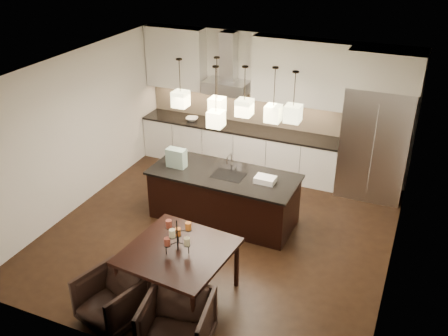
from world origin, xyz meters
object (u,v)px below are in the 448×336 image
at_px(armchair_left, 111,299).
at_px(armchair_right, 177,325).
at_px(dining_table, 179,274).
at_px(refrigerator, 375,142).
at_px(island_body, 224,198).

bearing_deg(armchair_left, armchair_right, 10.92).
bearing_deg(dining_table, armchair_left, -123.59).
xyz_separation_m(refrigerator, armchair_left, (-2.59, -4.78, -0.73)).
height_order(armchair_left, armchair_right, armchair_right).
relative_size(island_body, armchair_right, 2.97).
bearing_deg(island_body, dining_table, -82.64).
xyz_separation_m(refrigerator, island_body, (-2.21, -1.94, -0.64)).
xyz_separation_m(dining_table, armchair_left, (-0.60, -0.75, -0.05)).
height_order(dining_table, armchair_left, dining_table).
distance_m(island_body, armchair_right, 3.00).
relative_size(armchair_left, armchair_right, 0.93).
bearing_deg(refrigerator, armchair_right, -107.85).
height_order(refrigerator, armchair_right, refrigerator).
relative_size(refrigerator, armchair_left, 2.80).
bearing_deg(dining_table, refrigerator, 68.88).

